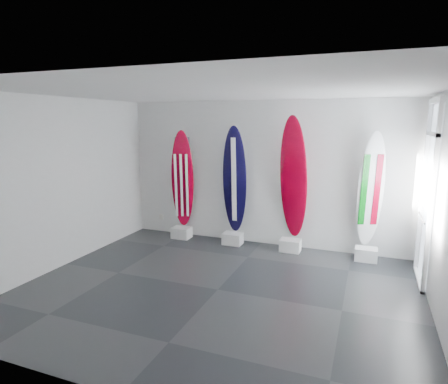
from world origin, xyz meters
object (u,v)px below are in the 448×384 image
at_px(surfboard_usa, 183,179).
at_px(surfboard_navy, 235,180).
at_px(surfboard_swiss, 293,178).
at_px(surfboard_italy, 371,190).

relative_size(surfboard_usa, surfboard_navy, 0.96).
height_order(surfboard_swiss, surfboard_italy, surfboard_swiss).
height_order(surfboard_usa, surfboard_navy, surfboard_navy).
bearing_deg(surfboard_swiss, surfboard_usa, -170.55).
distance_m(surfboard_usa, surfboard_swiss, 2.45).
bearing_deg(surfboard_navy, surfboard_swiss, -3.07).
height_order(surfboard_usa, surfboard_swiss, surfboard_swiss).
distance_m(surfboard_swiss, surfboard_italy, 1.44).
bearing_deg(surfboard_navy, surfboard_usa, 176.93).
bearing_deg(surfboard_swiss, surfboard_italy, 9.45).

